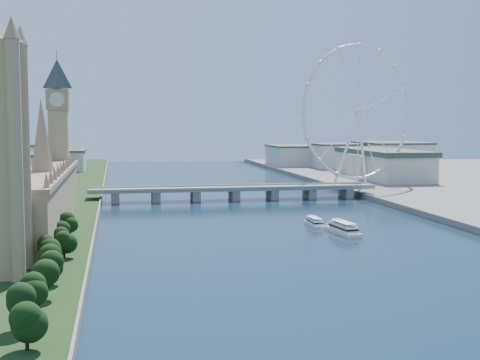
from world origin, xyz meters
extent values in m
plane|color=#183644|center=(0.00, 0.00, 0.00)|extent=(2000.00, 2000.00, 0.00)
cube|color=tan|center=(-128.00, 170.00, 17.00)|extent=(24.00, 200.00, 28.00)
cone|color=#937A59|center=(-128.00, 170.00, 53.00)|extent=(12.00, 12.00, 40.00)
cube|color=tan|center=(-128.00, 278.00, 43.00)|extent=(13.00, 13.00, 80.00)
cube|color=#937A59|center=(-128.00, 278.00, 75.00)|extent=(15.00, 15.00, 14.00)
pyramid|color=#2D3833|center=(-128.00, 278.00, 103.00)|extent=(20.02, 20.02, 20.00)
cube|color=gray|center=(0.00, 300.00, 8.50)|extent=(220.00, 22.00, 2.00)
cube|color=gray|center=(-90.00, 300.00, 3.75)|extent=(6.00, 20.00, 7.50)
cube|color=gray|center=(-60.00, 300.00, 3.75)|extent=(6.00, 20.00, 7.50)
cube|color=gray|center=(-30.00, 300.00, 3.75)|extent=(6.00, 20.00, 7.50)
cube|color=gray|center=(0.00, 300.00, 3.75)|extent=(6.00, 20.00, 7.50)
cube|color=gray|center=(30.00, 300.00, 3.75)|extent=(6.00, 20.00, 7.50)
cube|color=gray|center=(60.00, 300.00, 3.75)|extent=(6.00, 20.00, 7.50)
cube|color=gray|center=(90.00, 300.00, 3.75)|extent=(6.00, 20.00, 7.50)
torus|color=silver|center=(120.00, 355.00, 68.00)|extent=(113.60, 39.12, 118.60)
cylinder|color=silver|center=(120.00, 355.00, 68.00)|extent=(7.25, 6.61, 6.00)
cube|color=gray|center=(117.00, 365.00, 4.00)|extent=(14.00, 10.00, 2.00)
cube|color=beige|center=(-160.00, 430.00, 16.00)|extent=(40.00, 60.00, 26.00)
cube|color=beige|center=(-200.00, 520.00, 19.00)|extent=(60.00, 80.00, 32.00)
cube|color=beige|center=(-150.00, 600.00, 14.00)|extent=(50.00, 70.00, 22.00)
cube|color=beige|center=(180.00, 580.00, 17.00)|extent=(60.00, 60.00, 28.00)
cube|color=beige|center=(240.00, 560.00, 18.00)|extent=(70.00, 90.00, 30.00)
cube|color=beige|center=(140.00, 640.00, 15.00)|extent=(60.00, 80.00, 24.00)
camera|label=1|loc=(-88.85, -202.29, 60.56)|focal=50.00mm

